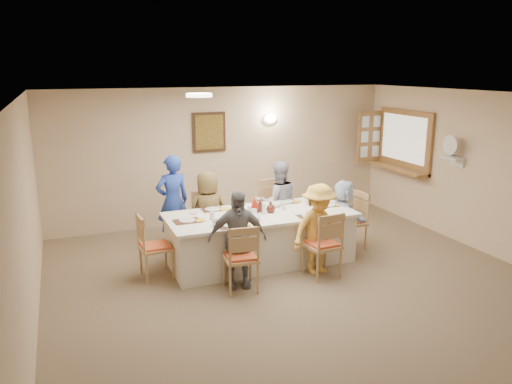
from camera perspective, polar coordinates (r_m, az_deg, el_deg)
name	(u,v)px	position (r m, az deg, el deg)	size (l,w,h in m)	color
ground	(310,294)	(6.61, 6.22, -11.49)	(7.00, 7.00, 0.00)	#7B6450
room_walls	(314,179)	(6.11, 6.59, 1.43)	(7.00, 7.00, 7.00)	tan
wall_picture	(209,132)	(9.15, -5.39, 6.83)	(0.62, 0.05, 0.72)	#3D2515
wall_sconce	(270,119)	(9.51, 1.65, 8.37)	(0.26, 0.09, 0.18)	white
ceiling_light	(199,95)	(7.01, -6.52, 10.93)	(0.36, 0.36, 0.05)	white
serving_hatch	(405,141)	(9.84, 16.62, 5.64)	(0.06, 1.50, 1.15)	olive
hatch_sill	(397,169)	(9.85, 15.86, 2.60)	(0.30, 1.50, 0.05)	olive
shutter_door	(370,136)	(10.30, 12.87, 6.22)	(0.55, 0.04, 1.00)	olive
fan_shelf	(453,158)	(8.79, 21.56, 3.64)	(0.22, 0.36, 0.03)	white
desk_fan	(452,149)	(8.75, 21.50, 4.59)	(0.30, 0.30, 0.28)	#A5A5A8
dining_table	(260,238)	(7.45, 0.48, -5.23)	(2.76, 1.17, 0.76)	white
chair_back_left	(206,221)	(7.96, -5.70, -3.37)	(0.45, 0.45, 0.93)	tan
chair_back_right	(275,211)	(8.34, 2.24, -2.17)	(0.49, 0.49, 1.03)	tan
chair_front_left	(241,256)	(6.52, -1.78, -7.36)	(0.44, 0.44, 0.92)	tan
chair_front_right	(322,244)	(6.99, 7.57, -5.86)	(0.46, 0.46, 0.95)	tan
chair_left_end	(156,246)	(7.02, -11.38, -6.07)	(0.44, 0.44, 0.91)	tan
chair_right_end	(350,221)	(8.11, 10.71, -3.24)	(0.44, 0.44, 0.93)	tan
diner_back_left	(208,212)	(7.79, -5.49, -2.31)	(0.67, 0.47, 1.31)	brown
diner_back_right	(279,202)	(8.18, 2.59, -1.20)	(0.74, 0.61, 1.38)	#9899A8
diner_front_left	(237,239)	(6.56, -2.15, -5.35)	(0.82, 0.47, 1.33)	gray
diner_front_right	(318,229)	(7.03, 7.14, -4.24)	(0.90, 0.60, 1.29)	#FDBE4A
diner_right_end	(343,215)	(8.01, 9.95, -2.63)	(0.50, 1.10, 1.14)	#CCDFFF
caregiver	(173,201)	(8.10, -9.50, -1.06)	(0.60, 0.44, 1.51)	#2847BA
placemat_fl	(231,226)	(6.76, -2.89, -3.87)	(0.36, 0.27, 0.01)	#472B19
plate_fl	(231,225)	(6.75, -2.90, -3.79)	(0.23, 0.23, 0.01)	white
napkin_fl	(245,225)	(6.77, -1.31, -3.76)	(0.15, 0.15, 0.01)	gold
placemat_fr	(310,216)	(7.21, 6.18, -2.77)	(0.35, 0.26, 0.01)	#472B19
plate_fr	(310,216)	(7.21, 6.18, -2.69)	(0.24, 0.24, 0.01)	white
napkin_fr	(323,215)	(7.25, 7.62, -2.66)	(0.14, 0.14, 0.01)	gold
placemat_bl	(213,210)	(7.52, -4.96, -2.03)	(0.33, 0.25, 0.01)	#472B19
plate_bl	(213,209)	(7.52, -4.96, -1.96)	(0.23, 0.23, 0.01)	white
napkin_bl	(225,209)	(7.53, -3.54, -1.94)	(0.15, 0.15, 0.01)	gold
placemat_br	(285,202)	(7.94, 3.37, -1.15)	(0.38, 0.28, 0.01)	#472B19
plate_br	(285,201)	(7.93, 3.37, -1.08)	(0.25, 0.25, 0.02)	white
napkin_br	(297,201)	(7.97, 4.69, -1.06)	(0.13, 0.13, 0.01)	gold
placemat_le	(187,221)	(7.01, -7.88, -3.32)	(0.37, 0.27, 0.01)	#472B19
plate_le	(187,220)	(7.01, -7.89, -3.24)	(0.22, 0.22, 0.01)	white
napkin_le	(201,220)	(7.01, -6.36, -3.23)	(0.13, 0.13, 0.01)	gold
placemat_re	(327,205)	(7.81, 8.13, -1.52)	(0.33, 0.24, 0.01)	#472B19
plate_re	(327,205)	(7.81, 8.13, -1.45)	(0.25, 0.25, 0.02)	white
napkin_re	(339,205)	(7.85, 9.45, -1.43)	(0.15, 0.15, 0.01)	gold
teacup_a	(216,223)	(6.76, -4.58, -3.52)	(0.14, 0.14, 0.09)	white
teacup_b	(272,200)	(7.90, 1.83, -0.93)	(0.08, 0.08, 0.08)	white
bowl_a	(252,218)	(6.99, -0.44, -3.01)	(0.25, 0.25, 0.06)	white
bowl_b	(274,204)	(7.67, 2.12, -1.43)	(0.21, 0.21, 0.06)	white
condiment_ketchup	(255,205)	(7.30, -0.17, -1.51)	(0.12, 0.12, 0.24)	#B31E0F
condiment_brown	(260,206)	(7.37, 0.50, -1.56)	(0.11, 0.11, 0.19)	#4E1E14
condiment_malt	(271,207)	(7.34, 1.69, -1.72)	(0.14, 0.14, 0.17)	#4E1E14
drinking_glass	(250,210)	(7.31, -0.75, -2.02)	(0.07, 0.07, 0.10)	silver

